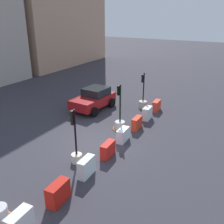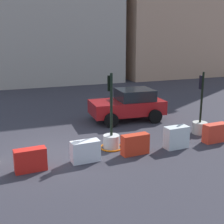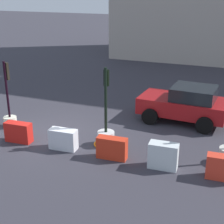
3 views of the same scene
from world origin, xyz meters
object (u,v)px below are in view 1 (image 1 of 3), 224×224
Objects in this scene: traffic_light_1 at (76,151)px; traffic_light_2 at (120,122)px; construction_barrier_7 at (156,106)px; traffic_light_3 at (143,102)px; construction_barrier_0 at (20,223)px; construction_barrier_4 at (123,135)px; car_red_compact at (94,99)px; construction_barrier_1 at (58,193)px; construction_barrier_6 at (147,113)px; construction_barrier_5 at (137,123)px; construction_barrier_2 at (86,167)px; construction_barrier_3 at (108,150)px.

traffic_light_1 is 4.59m from traffic_light_2.
traffic_light_2 is 4.53m from construction_barrier_7.
traffic_light_3 is 2.85× the size of construction_barrier_0.
construction_barrier_4 is at bearing -146.05° from traffic_light_2.
construction_barrier_0 is (-9.23, -0.90, -0.05)m from traffic_light_2.
car_red_compact reaches higher than construction_barrier_0.
traffic_light_3 reaches higher than construction_barrier_7.
construction_barrier_1 is at bearing -172.18° from traffic_light_2.
car_red_compact reaches higher than construction_barrier_1.
construction_barrier_1 is at bearing -173.88° from traffic_light_3.
construction_barrier_4 is 1.06× the size of construction_barrier_6.
car_red_compact is (-2.05, 4.50, 0.44)m from construction_barrier_7.
construction_barrier_5 is at bearing 0.50° from construction_barrier_1.
construction_barrier_5 is 1.09× the size of construction_barrier_6.
construction_barrier_2 is at bearing -169.53° from traffic_light_2.
construction_barrier_7 is at bearing -6.65° from traffic_light_1.
traffic_light_1 is 3.00m from construction_barrier_1.
car_red_compact is at bearing 38.86° from construction_barrier_3.
traffic_light_2 is 3.05× the size of construction_barrier_6.
construction_barrier_4 is at bearing -0.13° from construction_barrier_0.
construction_barrier_0 reaches higher than construction_barrier_3.
construction_barrier_5 is at bearing -179.71° from construction_barrier_7.
construction_barrier_7 is (7.75, 0.09, 0.01)m from construction_barrier_3.
construction_barrier_3 is 0.99× the size of construction_barrier_5.
construction_barrier_0 is at bearing -158.89° from car_red_compact.
construction_barrier_3 is (1.98, -0.03, -0.05)m from construction_barrier_2.
construction_barrier_4 is at bearing -17.98° from traffic_light_1.
construction_barrier_3 is at bearing -41.81° from traffic_light_1.
construction_barrier_1 reaches higher than construction_barrier_7.
construction_barrier_7 is 4.97m from car_red_compact.
traffic_light_1 is at bearing 178.38° from traffic_light_2.
construction_barrier_2 is at bearing -179.62° from construction_barrier_5.
traffic_light_1 is at bearing -179.16° from traffic_light_3.
construction_barrier_6 is at bearing -149.63° from traffic_light_3.
traffic_light_1 reaches higher than construction_barrier_6.
car_red_compact is (-0.10, 4.51, 0.39)m from construction_barrier_6.
construction_barrier_5 is at bearing -111.21° from car_red_compact.
traffic_light_1 is 4.76m from construction_barrier_0.
construction_barrier_7 reaches higher than construction_barrier_4.
car_red_compact reaches higher than construction_barrier_6.
construction_barrier_4 is 0.96× the size of construction_barrier_7.
construction_barrier_1 is 1.05× the size of construction_barrier_2.
construction_barrier_6 is 0.90× the size of construction_barrier_7.
construction_barrier_6 is (1.85, 0.01, 0.05)m from construction_barrier_5.
construction_barrier_3 is 0.27× the size of car_red_compact.
construction_barrier_6 reaches higher than construction_barrier_1.
traffic_light_2 reaches higher than construction_barrier_4.
car_red_compact is at bearing 56.43° from traffic_light_2.
traffic_light_2 is at bearing 33.95° from construction_barrier_4.
construction_barrier_1 is 5.99m from construction_barrier_4.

